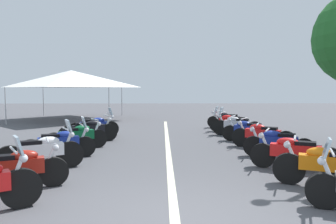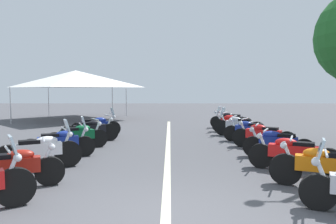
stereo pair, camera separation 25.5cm
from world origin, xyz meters
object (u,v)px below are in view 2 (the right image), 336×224
motorcycle_right_row_4 (263,135)px  motorcycle_right_row_7 (233,123)px  motorcycle_left_row_1 (12,167)px  motorcycle_left_row_4 (78,136)px  motorcycle_right_row_6 (239,125)px  motorcycle_right_row_8 (230,120)px  motorcycle_right_row_3 (277,143)px  motorcycle_left_row_2 (41,151)px  motorcycle_left_row_3 (59,142)px  motorcycle_left_row_6 (97,126)px  motorcycle_right_row_1 (325,166)px  motorcycle_right_row_2 (293,153)px  motorcycle_right_row_5 (249,131)px  event_tent (76,79)px  motorcycle_left_row_5 (90,130)px

motorcycle_right_row_4 → motorcycle_right_row_7: 4.06m
motorcycle_left_row_1 → motorcycle_left_row_4: (4.27, -0.09, 0.01)m
motorcycle_right_row_6 → motorcycle_right_row_8: (2.67, -0.15, -0.03)m
motorcycle_left_row_1 → motorcycle_right_row_3: 6.86m
motorcycle_left_row_2 → motorcycle_right_row_4: bearing=-3.2°
motorcycle_left_row_3 → motorcycle_right_row_4: bearing=-8.5°
motorcycle_left_row_6 → motorcycle_right_row_3: size_ratio=1.03×
motorcycle_left_row_4 → motorcycle_right_row_8: bearing=10.1°
motorcycle_right_row_3 → motorcycle_right_row_8: size_ratio=0.97×
motorcycle_left_row_4 → motorcycle_right_row_8: size_ratio=0.92×
motorcycle_right_row_1 → motorcycle_right_row_4: (4.34, -0.00, -0.00)m
motorcycle_right_row_3 → motorcycle_right_row_2: bearing=107.0°
motorcycle_left_row_1 → motorcycle_right_row_5: same height
motorcycle_left_row_4 → motorcycle_right_row_1: 7.45m
motorcycle_right_row_5 → motorcycle_right_row_7: bearing=-61.1°
motorcycle_right_row_8 → motorcycle_left_row_2: bearing=80.0°
motorcycle_left_row_3 → motorcycle_left_row_4: bearing=62.3°
motorcycle_right_row_1 → motorcycle_right_row_8: bearing=-66.5°
motorcycle_left_row_2 → event_tent: event_tent is taller
motorcycle_right_row_8 → motorcycle_left_row_6: bearing=51.5°
motorcycle_left_row_6 → event_tent: size_ratio=0.31×
motorcycle_left_row_3 → event_tent: size_ratio=0.31×
motorcycle_left_row_3 → motorcycle_right_row_1: motorcycle_left_row_3 is taller
motorcycle_left_row_2 → motorcycle_left_row_3: 1.35m
motorcycle_left_row_1 → motorcycle_left_row_2: bearing=69.4°
motorcycle_left_row_5 → motorcycle_right_row_1: 8.32m
motorcycle_left_row_5 → motorcycle_right_row_3: bearing=-53.3°
motorcycle_right_row_1 → motorcycle_right_row_8: 9.86m
motorcycle_right_row_8 → motorcycle_right_row_3: bearing=117.1°
motorcycle_right_row_6 → motorcycle_right_row_8: motorcycle_right_row_6 is taller
motorcycle_left_row_5 → motorcycle_right_row_8: 7.33m
motorcycle_right_row_1 → motorcycle_right_row_3: size_ratio=1.08×
motorcycle_right_row_1 → motorcycle_right_row_5: motorcycle_right_row_1 is taller
motorcycle_left_row_5 → motorcycle_right_row_1: (-5.68, -6.07, -0.00)m
motorcycle_left_row_1 → motorcycle_right_row_8: (9.91, -6.18, 0.00)m
motorcycle_right_row_3 → motorcycle_right_row_6: 4.35m
motorcycle_right_row_7 → motorcycle_right_row_3: bearing=118.8°
motorcycle_right_row_4 → motorcycle_right_row_5: bearing=-51.5°
motorcycle_right_row_6 → motorcycle_right_row_8: 2.67m
motorcycle_right_row_2 → motorcycle_right_row_6: bearing=-64.0°
motorcycle_right_row_3 → event_tent: size_ratio=0.30×
motorcycle_left_row_1 → event_tent: size_ratio=0.30×
motorcycle_left_row_4 → motorcycle_left_row_6: 2.82m
motorcycle_left_row_1 → motorcycle_left_row_2: (1.56, 0.06, 0.03)m
motorcycle_right_row_6 → event_tent: size_ratio=0.30×
motorcycle_left_row_6 → motorcycle_right_row_3: bearing=-56.5°
motorcycle_right_row_4 → motorcycle_right_row_5: 1.34m
motorcycle_left_row_3 → motorcycle_right_row_3: motorcycle_left_row_3 is taller
motorcycle_left_row_3 → motorcycle_left_row_4: 1.37m
motorcycle_right_row_7 → motorcycle_right_row_8: bearing=-69.9°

